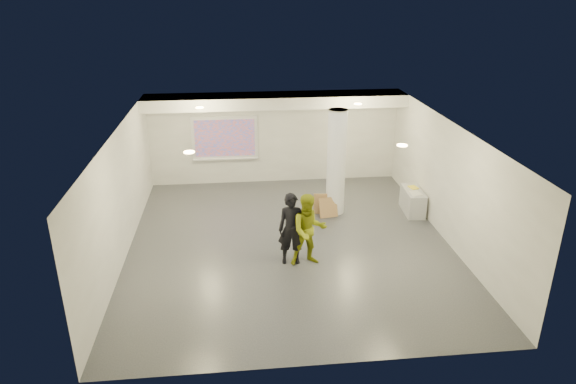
{
  "coord_description": "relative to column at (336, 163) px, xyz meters",
  "views": [
    {
      "loc": [
        -1.27,
        -11.49,
        6.12
      ],
      "look_at": [
        0.0,
        0.4,
        1.25
      ],
      "focal_mm": 32.0,
      "sensor_mm": 36.0,
      "label": 1
    }
  ],
  "objects": [
    {
      "name": "downlight_sw",
      "position": [
        -3.7,
        -3.3,
        1.48
      ],
      "size": [
        0.22,
        0.22,
        0.02
      ],
      "primitive_type": "cylinder",
      "color": "#FFCB7E",
      "rests_on": "ceiling"
    },
    {
      "name": "wall_back",
      "position": [
        -1.5,
        2.7,
        0.0
      ],
      "size": [
        8.0,
        0.01,
        3.0
      ],
      "primitive_type": "cube",
      "color": "beige",
      "rests_on": "floor"
    },
    {
      "name": "downlight_ne",
      "position": [
        0.7,
        0.7,
        1.48
      ],
      "size": [
        0.22,
        0.22,
        0.02
      ],
      "primitive_type": "cylinder",
      "color": "#FFCB7E",
      "rests_on": "ceiling"
    },
    {
      "name": "soffit_band",
      "position": [
        -1.5,
        2.15,
        1.32
      ],
      "size": [
        8.0,
        1.1,
        0.36
      ],
      "primitive_type": "cube",
      "color": "silver",
      "rests_on": "ceiling"
    },
    {
      "name": "woman",
      "position": [
        -1.56,
        -2.73,
        -0.63
      ],
      "size": [
        0.65,
        0.44,
        1.73
      ],
      "primitive_type": "imported",
      "rotation": [
        0.0,
        0.0,
        -0.04
      ],
      "color": "black",
      "rests_on": "floor"
    },
    {
      "name": "downlight_nw",
      "position": [
        -3.7,
        0.7,
        1.48
      ],
      "size": [
        0.22,
        0.22,
        0.02
      ],
      "primitive_type": "cylinder",
      "color": "#FFCB7E",
      "rests_on": "ceiling"
    },
    {
      "name": "floor",
      "position": [
        -1.5,
        -1.8,
        -1.5
      ],
      "size": [
        8.0,
        9.0,
        0.01
      ],
      "primitive_type": "cube",
      "color": "#33363B",
      "rests_on": "ground"
    },
    {
      "name": "credenza",
      "position": [
        2.22,
        -0.24,
        -1.16
      ],
      "size": [
        0.56,
        1.19,
        0.68
      ],
      "primitive_type": "cube",
      "rotation": [
        0.0,
        0.0,
        -0.07
      ],
      "color": "#A0A2A5",
      "rests_on": "floor"
    },
    {
      "name": "man",
      "position": [
        -1.17,
        -2.83,
        -0.63
      ],
      "size": [
        0.91,
        0.74,
        1.74
      ],
      "primitive_type": "imported",
      "rotation": [
        0.0,
        0.0,
        0.1
      ],
      "color": "olive",
      "rests_on": "floor"
    },
    {
      "name": "postit_pad",
      "position": [
        2.26,
        -0.06,
        -0.81
      ],
      "size": [
        0.27,
        0.33,
        0.03
      ],
      "primitive_type": "cube",
      "rotation": [
        0.0,
        0.0,
        0.24
      ],
      "color": "yellow",
      "rests_on": "credenza"
    },
    {
      "name": "projection_screen",
      "position": [
        -3.1,
        2.65,
        0.03
      ],
      "size": [
        2.1,
        0.13,
        1.42
      ],
      "color": "white",
      "rests_on": "wall_back"
    },
    {
      "name": "wall_front",
      "position": [
        -1.5,
        -6.3,
        0.0
      ],
      "size": [
        8.0,
        0.01,
        3.0
      ],
      "primitive_type": "cube",
      "color": "beige",
      "rests_on": "floor"
    },
    {
      "name": "wall_right",
      "position": [
        2.5,
        -1.8,
        0.0
      ],
      "size": [
        0.01,
        9.0,
        3.0
      ],
      "primitive_type": "cube",
      "color": "beige",
      "rests_on": "floor"
    },
    {
      "name": "wall_left",
      "position": [
        -5.5,
        -1.8,
        0.0
      ],
      "size": [
        0.01,
        9.0,
        3.0
      ],
      "primitive_type": "cube",
      "color": "beige",
      "rests_on": "floor"
    },
    {
      "name": "ceiling",
      "position": [
        -1.5,
        -1.8,
        1.5
      ],
      "size": [
        8.0,
        9.0,
        0.01
      ],
      "primitive_type": "cube",
      "color": "white",
      "rests_on": "floor"
    },
    {
      "name": "papers_stack",
      "position": [
        2.18,
        -0.5,
        -0.81
      ],
      "size": [
        0.33,
        0.4,
        0.02
      ],
      "primitive_type": "cube",
      "rotation": [
        0.0,
        0.0,
        0.13
      ],
      "color": "silver",
      "rests_on": "credenza"
    },
    {
      "name": "cardboard_back",
      "position": [
        -0.35,
        -0.08,
        -1.2
      ],
      "size": [
        0.56,
        0.16,
        0.6
      ],
      "primitive_type": "cube",
      "rotation": [
        -0.07,
        0.0,
        -0.12
      ],
      "color": "#9E7546",
      "rests_on": "floor"
    },
    {
      "name": "cardboard_front",
      "position": [
        -0.24,
        -0.3,
        -1.22
      ],
      "size": [
        0.55,
        0.31,
        0.56
      ],
      "primitive_type": "cube",
      "rotation": [
        -0.33,
        0.0,
        0.17
      ],
      "color": "#9E7546",
      "rests_on": "floor"
    },
    {
      "name": "downlight_se",
      "position": [
        0.7,
        -3.3,
        1.48
      ],
      "size": [
        0.22,
        0.22,
        0.02
      ],
      "primitive_type": "cylinder",
      "color": "#FFCB7E",
      "rests_on": "ceiling"
    },
    {
      "name": "column",
      "position": [
        0.0,
        0.0,
        0.0
      ],
      "size": [
        0.52,
        0.52,
        3.0
      ],
      "primitive_type": "cylinder",
      "color": "white",
      "rests_on": "floor"
    }
  ]
}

